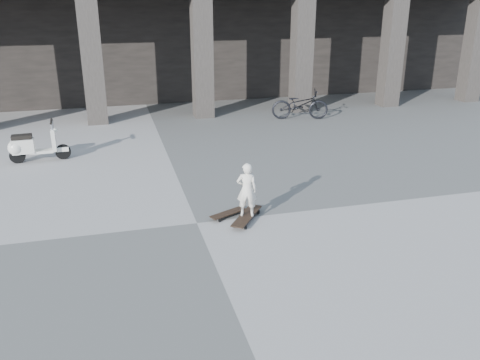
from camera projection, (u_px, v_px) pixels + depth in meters
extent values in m
plane|color=#535350|center=(197.00, 223.00, 9.65)|extent=(90.00, 90.00, 0.00)
cube|color=black|center=(135.00, 19.00, 21.27)|extent=(28.00, 6.00, 6.00)
cube|color=#2D2925|center=(92.00, 62.00, 16.21)|extent=(0.65, 0.65, 4.00)
cube|color=#2D2925|center=(202.00, 58.00, 17.07)|extent=(0.65, 0.65, 4.00)
cube|color=#2D2925|center=(302.00, 55.00, 17.93)|extent=(0.65, 0.65, 4.00)
cube|color=#2D2925|center=(392.00, 52.00, 18.78)|extent=(0.65, 0.65, 4.00)
cube|color=#2D2925|center=(474.00, 49.00, 19.64)|extent=(0.65, 0.65, 4.00)
cube|color=black|center=(247.00, 216.00, 9.73)|extent=(0.83, 1.03, 0.02)
cube|color=#B2B2B7|center=(253.00, 210.00, 10.08)|extent=(0.22, 0.18, 0.03)
cube|color=#B2B2B7|center=(240.00, 226.00, 9.42)|extent=(0.22, 0.18, 0.03)
cylinder|color=black|center=(248.00, 210.00, 10.12)|extent=(0.07, 0.08, 0.08)
cylinder|color=black|center=(259.00, 212.00, 10.05)|extent=(0.07, 0.08, 0.08)
cylinder|color=black|center=(234.00, 226.00, 9.46)|extent=(0.07, 0.08, 0.08)
cylinder|color=black|center=(245.00, 227.00, 9.39)|extent=(0.07, 0.08, 0.08)
cube|color=black|center=(228.00, 213.00, 9.90)|extent=(0.78, 0.51, 0.02)
cube|color=#B2B2B7|center=(239.00, 211.00, 10.07)|extent=(0.12, 0.18, 0.03)
cube|color=#B2B2B7|center=(217.00, 218.00, 9.75)|extent=(0.12, 0.18, 0.03)
cylinder|color=black|center=(236.00, 210.00, 10.14)|extent=(0.07, 0.06, 0.07)
cylinder|color=black|center=(241.00, 213.00, 10.02)|extent=(0.07, 0.06, 0.07)
cylinder|color=black|center=(214.00, 218.00, 9.81)|extent=(0.07, 0.06, 0.07)
cylinder|color=black|center=(220.00, 220.00, 9.69)|extent=(0.07, 0.06, 0.07)
imported|color=silver|center=(247.00, 190.00, 9.54)|extent=(0.44, 0.35, 1.06)
cylinder|color=black|center=(63.00, 152.00, 13.25)|extent=(0.39, 0.11, 0.39)
cylinder|color=black|center=(18.00, 156.00, 12.94)|extent=(0.39, 0.11, 0.39)
cube|color=silver|center=(42.00, 151.00, 13.08)|extent=(0.59, 0.28, 0.07)
cube|color=silver|center=(23.00, 146.00, 12.90)|extent=(0.55, 0.33, 0.37)
sphere|color=silver|center=(16.00, 148.00, 12.86)|extent=(0.41, 0.41, 0.41)
cube|color=black|center=(22.00, 137.00, 12.81)|extent=(0.50, 0.27, 0.10)
cube|color=silver|center=(54.00, 140.00, 13.07)|extent=(0.11, 0.33, 0.56)
cube|color=silver|center=(63.00, 149.00, 13.22)|extent=(0.30, 0.15, 0.12)
cylinder|color=#B2B2B7|center=(52.00, 126.00, 12.95)|extent=(0.09, 0.09, 0.29)
cylinder|color=black|center=(51.00, 121.00, 12.90)|extent=(0.08, 0.49, 0.06)
sphere|color=white|center=(55.00, 131.00, 13.00)|extent=(0.12, 0.12, 0.12)
imported|color=black|center=(300.00, 105.00, 17.26)|extent=(2.01, 1.13, 1.00)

